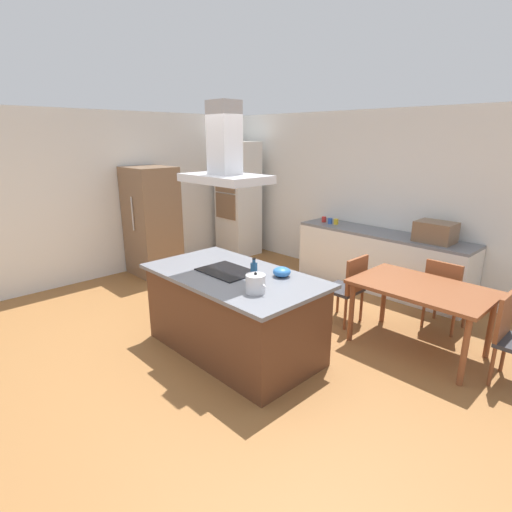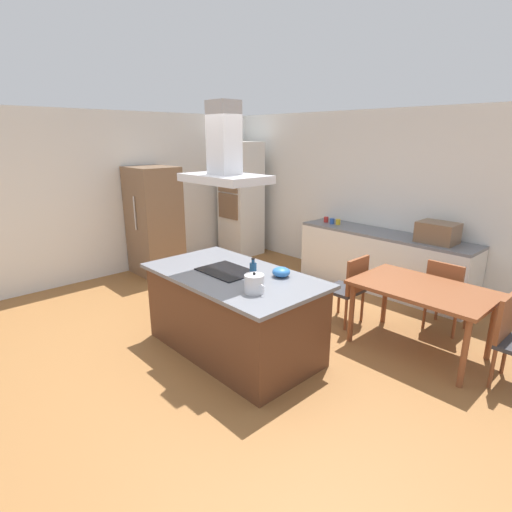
% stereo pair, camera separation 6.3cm
% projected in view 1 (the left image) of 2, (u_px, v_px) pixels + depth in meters
% --- Properties ---
extents(ground, '(16.00, 16.00, 0.00)m').
position_uv_depth(ground, '(317.00, 311.00, 5.53)').
color(ground, '#936033').
extents(wall_back, '(7.20, 0.10, 2.70)m').
position_uv_depth(wall_back, '(390.00, 199.00, 6.31)').
color(wall_back, white).
rests_on(wall_back, ground).
extents(wall_left, '(0.10, 8.80, 2.70)m').
position_uv_depth(wall_left, '(148.00, 192.00, 7.19)').
color(wall_left, white).
rests_on(wall_left, ground).
extents(kitchen_island, '(1.98, 1.10, 0.90)m').
position_uv_depth(kitchen_island, '(234.00, 312.00, 4.40)').
color(kitchen_island, '#59331E').
rests_on(kitchen_island, ground).
extents(cooktop, '(0.60, 0.44, 0.01)m').
position_uv_depth(cooktop, '(227.00, 271.00, 4.34)').
color(cooktop, black).
rests_on(cooktop, kitchen_island).
extents(tea_kettle, '(0.24, 0.19, 0.20)m').
position_uv_depth(tea_kettle, '(256.00, 284.00, 3.74)').
color(tea_kettle, silver).
rests_on(tea_kettle, kitchen_island).
extents(olive_oil_bottle, '(0.07, 0.07, 0.25)m').
position_uv_depth(olive_oil_bottle, '(254.00, 272.00, 4.00)').
color(olive_oil_bottle, navy).
rests_on(olive_oil_bottle, kitchen_island).
extents(mixing_bowl, '(0.19, 0.19, 0.10)m').
position_uv_depth(mixing_bowl, '(282.00, 272.00, 4.18)').
color(mixing_bowl, '#2D6BB7').
rests_on(mixing_bowl, kitchen_island).
extents(back_counter, '(2.70, 0.62, 0.90)m').
position_uv_depth(back_counter, '(380.00, 261.00, 6.23)').
color(back_counter, silver).
rests_on(back_counter, ground).
extents(countertop_microwave, '(0.50, 0.38, 0.28)m').
position_uv_depth(countertop_microwave, '(435.00, 232.00, 5.52)').
color(countertop_microwave, brown).
rests_on(countertop_microwave, back_counter).
extents(coffee_mug_red, '(0.08, 0.08, 0.09)m').
position_uv_depth(coffee_mug_red, '(324.00, 219.00, 6.84)').
color(coffee_mug_red, red).
rests_on(coffee_mug_red, back_counter).
extents(coffee_mug_blue, '(0.08, 0.08, 0.09)m').
position_uv_depth(coffee_mug_blue, '(330.00, 221.00, 6.71)').
color(coffee_mug_blue, '#2D56B2').
rests_on(coffee_mug_blue, back_counter).
extents(coffee_mug_yellow, '(0.08, 0.08, 0.09)m').
position_uv_depth(coffee_mug_yellow, '(336.00, 222.00, 6.66)').
color(coffee_mug_yellow, gold).
rests_on(coffee_mug_yellow, back_counter).
extents(wall_oven_stack, '(0.70, 0.66, 2.20)m').
position_uv_depth(wall_oven_stack, '(238.00, 199.00, 7.98)').
color(wall_oven_stack, silver).
rests_on(wall_oven_stack, ground).
extents(refrigerator, '(0.80, 0.73, 1.82)m').
position_uv_depth(refrigerator, '(152.00, 222.00, 6.84)').
color(refrigerator, brown).
rests_on(refrigerator, ground).
extents(dining_table, '(1.40, 0.90, 0.75)m').
position_uv_depth(dining_table, '(421.00, 293.00, 4.37)').
color(dining_table, brown).
rests_on(dining_table, ground).
extents(chair_facing_back_wall, '(0.42, 0.42, 0.89)m').
position_uv_depth(chair_facing_back_wall, '(445.00, 291.00, 4.86)').
color(chair_facing_back_wall, '#333338').
rests_on(chair_facing_back_wall, ground).
extents(chair_at_left_end, '(0.42, 0.42, 0.89)m').
position_uv_depth(chair_at_left_end, '(349.00, 285.00, 5.05)').
color(chair_at_left_end, '#333338').
rests_on(chair_at_left_end, ground).
extents(range_hood, '(0.90, 0.55, 0.78)m').
position_uv_depth(range_hood, '(225.00, 157.00, 4.00)').
color(range_hood, '#ADADB2').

